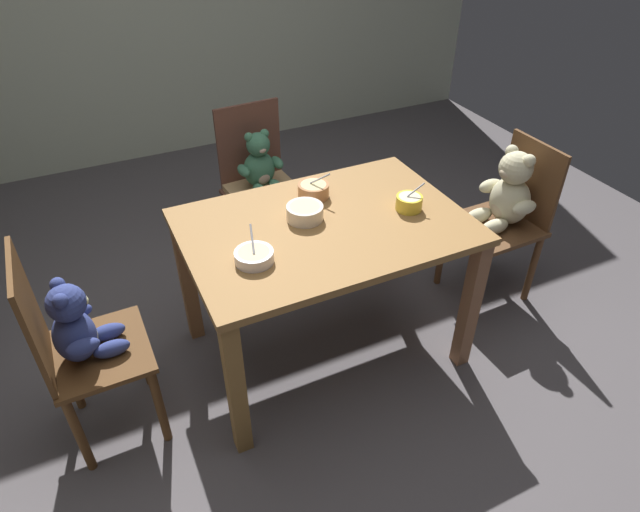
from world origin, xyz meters
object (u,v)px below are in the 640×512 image
at_px(dining_table, 325,245).
at_px(porridge_bowl_yellow_near_right, 409,202).
at_px(teddy_chair_near_right, 507,202).
at_px(teddy_chair_far_center, 261,179).
at_px(teddy_chair_near_left, 79,337).
at_px(porridge_bowl_terracotta_far_center, 313,190).
at_px(porridge_bowl_white_near_left, 254,256).
at_px(porridge_bowl_cream_center, 305,212).

bearing_deg(dining_table, porridge_bowl_yellow_near_right, -8.10).
relative_size(teddy_chair_near_right, teddy_chair_far_center, 0.94).
bearing_deg(teddy_chair_near_right, teddy_chair_near_left, 0.08).
height_order(teddy_chair_far_center, teddy_chair_near_left, teddy_chair_near_left).
distance_m(teddy_chair_near_left, porridge_bowl_terracotta_far_center, 1.13).
xyz_separation_m(porridge_bowl_white_near_left, porridge_bowl_cream_center, (0.30, 0.19, 0.01)).
bearing_deg(porridge_bowl_yellow_near_right, porridge_bowl_terracotta_far_center, 139.97).
xyz_separation_m(teddy_chair_near_right, porridge_bowl_cream_center, (-1.09, 0.05, 0.20)).
height_order(porridge_bowl_white_near_left, porridge_bowl_yellow_near_right, porridge_bowl_yellow_near_right).
relative_size(teddy_chair_near_left, porridge_bowl_yellow_near_right, 7.37).
bearing_deg(porridge_bowl_yellow_near_right, teddy_chair_near_left, 178.99).
bearing_deg(teddy_chair_near_left, porridge_bowl_terracotta_far_center, 12.20).
distance_m(dining_table, porridge_bowl_yellow_near_right, 0.41).
relative_size(teddy_chair_near_right, porridge_bowl_terracotta_far_center, 6.09).
relative_size(porridge_bowl_terracotta_far_center, porridge_bowl_yellow_near_right, 1.14).
xyz_separation_m(teddy_chair_far_center, teddy_chair_near_left, (-1.04, -0.87, 0.01)).
xyz_separation_m(teddy_chair_near_left, porridge_bowl_yellow_near_right, (1.40, -0.02, 0.23)).
xyz_separation_m(dining_table, teddy_chair_near_left, (-1.03, -0.03, -0.08)).
bearing_deg(porridge_bowl_terracotta_far_center, porridge_bowl_yellow_near_right, -40.03).
relative_size(teddy_chair_near_right, teddy_chair_near_left, 0.94).
bearing_deg(teddy_chair_near_left, porridge_bowl_white_near_left, -8.83).
relative_size(porridge_bowl_white_near_left, porridge_bowl_yellow_near_right, 1.28).
bearing_deg(teddy_chair_far_center, porridge_bowl_cream_center, -9.65).
height_order(porridge_bowl_cream_center, porridge_bowl_terracotta_far_center, porridge_bowl_terracotta_far_center).
bearing_deg(teddy_chair_near_right, porridge_bowl_white_near_left, 4.55).
relative_size(teddy_chair_near_right, porridge_bowl_yellow_near_right, 6.92).
distance_m(dining_table, teddy_chair_near_left, 1.03).
height_order(porridge_bowl_terracotta_far_center, porridge_bowl_yellow_near_right, porridge_bowl_terracotta_far_center).
xyz_separation_m(dining_table, porridge_bowl_white_near_left, (-0.36, -0.12, 0.14)).
height_order(teddy_chair_near_left, porridge_bowl_cream_center, teddy_chair_near_left).
relative_size(teddy_chair_far_center, porridge_bowl_yellow_near_right, 7.34).
height_order(porridge_bowl_cream_center, porridge_bowl_yellow_near_right, porridge_bowl_yellow_near_right).
height_order(dining_table, porridge_bowl_cream_center, porridge_bowl_cream_center).
bearing_deg(porridge_bowl_cream_center, porridge_bowl_terracotta_far_center, 54.04).
bearing_deg(teddy_chair_near_right, porridge_bowl_terracotta_far_center, -12.99).
distance_m(dining_table, porridge_bowl_terracotta_far_center, 0.27).
height_order(dining_table, porridge_bowl_terracotta_far_center, porridge_bowl_terracotta_far_center).
height_order(teddy_chair_near_right, porridge_bowl_terracotta_far_center, porridge_bowl_terracotta_far_center).
distance_m(teddy_chair_far_center, porridge_bowl_white_near_left, 1.05).
height_order(teddy_chair_near_left, porridge_bowl_white_near_left, teddy_chair_near_left).
xyz_separation_m(dining_table, porridge_bowl_terracotta_far_center, (0.05, 0.22, 0.15)).
relative_size(teddy_chair_far_center, porridge_bowl_terracotta_far_center, 6.46).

